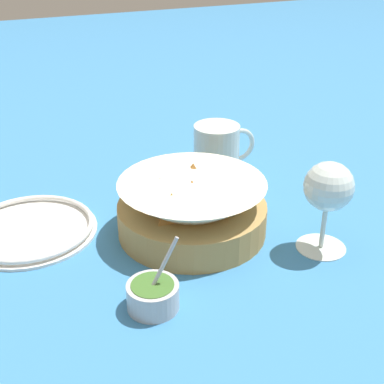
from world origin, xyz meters
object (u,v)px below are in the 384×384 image
beer_mug (217,152)px  side_plate (30,228)px  sauce_cup (153,295)px  food_basket (192,209)px  wine_glass (328,190)px

beer_mug → side_plate: 0.36m
sauce_cup → beer_mug: size_ratio=0.78×
food_basket → side_plate: bearing=157.6°
food_basket → side_plate: size_ratio=1.10×
wine_glass → side_plate: (-0.38, 0.21, -0.09)m
food_basket → side_plate: 0.25m
food_basket → wine_glass: size_ratio=1.66×
wine_glass → side_plate: bearing=151.0°
beer_mug → food_basket: bearing=-126.5°
food_basket → sauce_cup: sauce_cup is taller
sauce_cup → food_basket: bearing=51.5°
sauce_cup → wine_glass: (0.27, 0.03, 0.08)m
sauce_cup → side_plate: size_ratio=0.47×
wine_glass → side_plate: wine_glass is taller
food_basket → beer_mug: 0.21m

